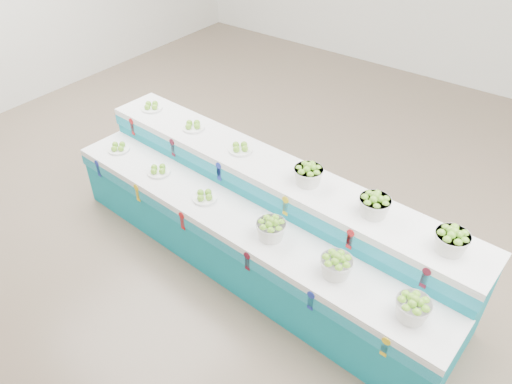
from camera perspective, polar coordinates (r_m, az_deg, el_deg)
ground at (r=5.56m, az=1.83°, el=-4.19°), size 10.00×10.00×0.00m
display_stand at (r=4.88m, az=0.00°, el=-3.34°), size 4.40×1.38×1.02m
plate_lower_left at (r=5.72m, az=-15.88°, el=5.12°), size 0.26×0.26×0.09m
plate_lower_mid at (r=5.23m, az=-11.40°, el=2.61°), size 0.26×0.26×0.09m
plate_lower_right at (r=4.80m, az=-6.07°, el=-0.41°), size 0.26×0.26×0.09m
basket_lower_left at (r=4.33m, az=1.78°, el=-4.29°), size 0.29×0.29×0.20m
basket_lower_mid at (r=4.06m, az=9.41°, el=-8.42°), size 0.29×0.29×0.20m
basket_lower_right at (r=3.90m, az=17.93°, el=-12.76°), size 0.29×0.29×0.20m
plate_upper_left at (r=5.83m, az=-12.17°, el=9.86°), size 0.26×0.26×0.09m
plate_upper_mid at (r=5.36m, az=-7.43°, el=7.79°), size 0.26×0.26×0.09m
plate_upper_right at (r=4.94m, az=-1.88°, el=5.28°), size 0.26×0.26×0.09m
basket_upper_left at (r=4.48m, az=6.16°, el=2.10°), size 0.29×0.29×0.20m
basket_upper_mid at (r=4.22m, az=13.74°, el=-1.45°), size 0.29×0.29×0.20m
basket_upper_right at (r=4.07m, az=21.99°, el=-5.26°), size 0.29×0.29×0.20m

